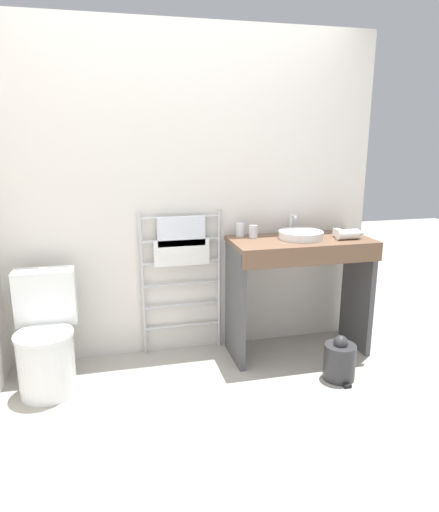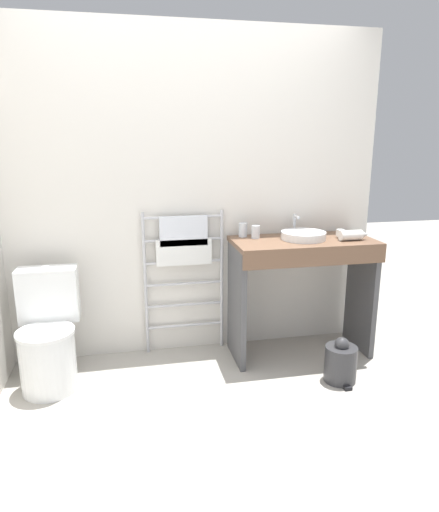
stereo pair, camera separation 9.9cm
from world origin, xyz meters
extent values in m
plane|color=#A8A399|center=(0.00, 0.00, 0.00)|extent=(12.00, 12.00, 0.00)
cube|color=silver|center=(0.00, 1.33, 1.20)|extent=(2.89, 0.12, 2.39)
cylinder|color=white|center=(-1.01, 0.82, 0.20)|extent=(0.35, 0.35, 0.40)
cylinder|color=white|center=(-1.01, 0.82, 0.41)|extent=(0.37, 0.37, 0.02)
cube|color=white|center=(-1.01, 1.06, 0.58)|extent=(0.39, 0.17, 0.37)
cylinder|color=silver|center=(-1.01, 1.06, 0.77)|extent=(0.05, 0.05, 0.01)
cylinder|color=silver|center=(-0.35, 1.24, 0.55)|extent=(0.02, 0.02, 1.10)
cylinder|color=silver|center=(0.23, 1.24, 0.55)|extent=(0.02, 0.02, 1.10)
cylinder|color=silver|center=(-0.06, 1.24, 0.20)|extent=(0.58, 0.02, 0.02)
cylinder|color=silver|center=(-0.06, 1.24, 0.37)|extent=(0.58, 0.02, 0.02)
cylinder|color=silver|center=(-0.06, 1.24, 0.54)|extent=(0.58, 0.02, 0.02)
cylinder|color=silver|center=(-0.06, 1.24, 0.71)|extent=(0.58, 0.02, 0.02)
cylinder|color=silver|center=(-0.06, 1.24, 0.88)|extent=(0.58, 0.02, 0.02)
cylinder|color=silver|center=(-0.06, 1.24, 1.05)|extent=(0.58, 0.02, 0.02)
cube|color=silver|center=(-0.06, 1.21, 0.95)|extent=(0.35, 0.04, 0.22)
cube|color=white|center=(-0.06, 1.21, 0.79)|extent=(0.41, 0.04, 0.19)
cube|color=brown|center=(0.79, 1.00, 0.88)|extent=(1.03, 0.50, 0.03)
cube|color=brown|center=(0.79, 0.76, 0.81)|extent=(1.03, 0.02, 0.10)
cube|color=#4C4C4F|center=(0.30, 1.00, 0.43)|extent=(0.04, 0.43, 0.86)
cube|color=#4C4C4F|center=(1.29, 1.00, 0.43)|extent=(0.04, 0.43, 0.86)
cylinder|color=white|center=(0.79, 1.01, 0.92)|extent=(0.33, 0.33, 0.06)
cylinder|color=silver|center=(0.79, 1.01, 0.95)|extent=(0.27, 0.27, 0.01)
cylinder|color=silver|center=(0.79, 1.20, 0.97)|extent=(0.02, 0.02, 0.15)
cylinder|color=silver|center=(0.79, 1.16, 1.04)|extent=(0.02, 0.09, 0.02)
cylinder|color=silver|center=(0.38, 1.18, 0.95)|extent=(0.06, 0.06, 0.10)
cylinder|color=silver|center=(0.46, 1.11, 0.94)|extent=(0.06, 0.06, 0.10)
cylinder|color=white|center=(1.11, 0.90, 0.93)|extent=(0.16, 0.08, 0.08)
cone|color=silver|center=(1.22, 0.90, 0.93)|extent=(0.06, 0.06, 0.06)
cube|color=white|center=(1.08, 0.98, 0.93)|extent=(0.05, 0.08, 0.05)
cylinder|color=#333335|center=(0.91, 0.54, 0.13)|extent=(0.22, 0.22, 0.25)
sphere|color=#333335|center=(0.91, 0.54, 0.27)|extent=(0.10, 0.10, 0.10)
cube|color=black|center=(0.91, 0.42, 0.01)|extent=(0.05, 0.04, 0.02)
camera|label=1|loc=(-0.56, -2.03, 1.61)|focal=32.00mm
camera|label=2|loc=(-0.46, -2.05, 1.61)|focal=32.00mm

